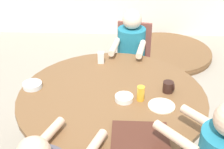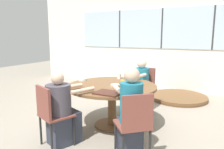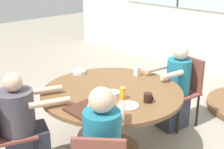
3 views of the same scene
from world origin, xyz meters
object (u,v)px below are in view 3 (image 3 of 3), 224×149
at_px(person_woman_green_shirt, 23,129).
at_px(bowl_white_shallow, 79,72).
at_px(juice_glass, 122,93).
at_px(bowl_cereal, 113,93).
at_px(chair_for_woman_green_shirt, 3,127).
at_px(person_man_teal_shirt, 175,90).
at_px(coffee_mug, 148,98).
at_px(chair_for_man_teal_shirt, 185,85).
at_px(milk_carton_small, 137,71).

bearing_deg(person_woman_green_shirt, bowl_white_shallow, 129.24).
xyz_separation_m(juice_glass, bowl_cereal, (-0.13, -0.01, -0.04)).
distance_m(chair_for_woman_green_shirt, person_woman_green_shirt, 0.18).
distance_m(person_man_teal_shirt, juice_glass, 1.05).
bearing_deg(coffee_mug, chair_for_woman_green_shirt, -127.28).
height_order(chair_for_man_teal_shirt, bowl_cereal, chair_for_man_teal_shirt).
bearing_deg(bowl_white_shallow, milk_carton_small, 41.12).
bearing_deg(chair_for_woman_green_shirt, juice_glass, 78.43).
height_order(chair_for_woman_green_shirt, person_woman_green_shirt, person_woman_green_shirt).
bearing_deg(chair_for_woman_green_shirt, milk_carton_small, 101.07).
bearing_deg(chair_for_man_teal_shirt, milk_carton_small, 71.02).
xyz_separation_m(chair_for_woman_green_shirt, bowl_white_shallow, (-0.26, 1.12, 0.21)).
bearing_deg(chair_for_man_teal_shirt, person_man_teal_shirt, 90.00).
bearing_deg(bowl_white_shallow, person_man_teal_shirt, 47.10).
xyz_separation_m(juice_glass, bowl_white_shallow, (-0.88, 0.14, -0.04)).
xyz_separation_m(chair_for_man_teal_shirt, bowl_white_shallow, (-0.83, -1.03, 0.21)).
xyz_separation_m(person_woman_green_shirt, person_man_teal_shirt, (0.49, 1.82, 0.03)).
distance_m(chair_for_woman_green_shirt, person_man_teal_shirt, 2.06).
bearing_deg(bowl_white_shallow, person_woman_green_shirt, -71.43).
relative_size(chair_for_woman_green_shirt, bowl_cereal, 6.23).
xyz_separation_m(person_man_teal_shirt, coffee_mug, (0.29, -0.88, 0.27)).
bearing_deg(person_woman_green_shirt, bowl_cereal, 82.58).
height_order(person_man_teal_shirt, coffee_mug, person_man_teal_shirt).
bearing_deg(juice_glass, chair_for_woman_green_shirt, -122.25).
bearing_deg(chair_for_woman_green_shirt, bowl_white_shallow, 123.75).
distance_m(chair_for_man_teal_shirt, juice_glass, 1.20).
xyz_separation_m(chair_for_woman_green_shirt, bowl_cereal, (0.49, 0.97, 0.21)).
bearing_deg(chair_for_man_teal_shirt, person_woman_green_shirt, 84.78).
bearing_deg(milk_carton_small, person_woman_green_shirt, -98.27).
height_order(milk_carton_small, bowl_cereal, milk_carton_small).
xyz_separation_m(chair_for_woman_green_shirt, person_woman_green_shirt, (0.06, 0.16, -0.06)).
relative_size(person_woman_green_shirt, juice_glass, 8.84).
height_order(coffee_mug, bowl_white_shallow, coffee_mug).
bearing_deg(coffee_mug, bowl_white_shallow, 179.39).
distance_m(person_man_teal_shirt, coffee_mug, 0.97).
height_order(chair_for_woman_green_shirt, chair_for_man_teal_shirt, same).
distance_m(chair_for_woman_green_shirt, bowl_white_shallow, 1.17).
xyz_separation_m(chair_for_woman_green_shirt, milk_carton_small, (0.27, 1.58, 0.25)).
height_order(chair_for_man_teal_shirt, coffee_mug, chair_for_man_teal_shirt).
distance_m(person_man_teal_shirt, bowl_cereal, 1.05).
height_order(chair_for_man_teal_shirt, person_man_teal_shirt, person_man_teal_shirt).
distance_m(person_woman_green_shirt, coffee_mug, 1.26).
height_order(chair_for_woman_green_shirt, juice_glass, chair_for_woman_green_shirt).
relative_size(chair_for_man_teal_shirt, juice_glass, 7.35).
bearing_deg(coffee_mug, person_man_teal_shirt, 108.40).
xyz_separation_m(chair_for_man_teal_shirt, bowl_cereal, (-0.08, -1.18, 0.21)).
relative_size(coffee_mug, bowl_cereal, 0.65).
height_order(person_man_teal_shirt, bowl_white_shallow, person_man_teal_shirt).
xyz_separation_m(juice_glass, milk_carton_small, (-0.35, 0.60, -0.01)).
bearing_deg(person_man_teal_shirt, chair_for_man_teal_shirt, -90.00).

